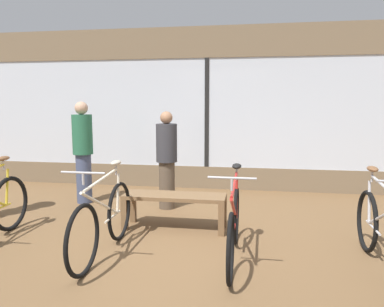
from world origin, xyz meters
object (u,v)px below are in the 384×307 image
(bicycle_far_right, at_px, (381,233))
(display_bench, at_px, (175,201))
(customer_near_rack, at_px, (83,150))
(bicycle_right, at_px, (234,225))
(bicycle_left, at_px, (104,220))
(customer_by_window, at_px, (167,158))

(bicycle_far_right, xyz_separation_m, display_bench, (-2.38, 0.91, -0.00))
(customer_near_rack, bearing_deg, bicycle_right, -36.51)
(bicycle_left, relative_size, bicycle_right, 1.00)
(display_bench, distance_m, customer_by_window, 1.12)
(display_bench, relative_size, customer_by_window, 0.88)
(bicycle_far_right, bearing_deg, bicycle_right, -179.60)
(bicycle_left, relative_size, bicycle_far_right, 1.00)
(bicycle_right, bearing_deg, bicycle_left, -176.01)
(bicycle_left, xyz_separation_m, display_bench, (0.60, 1.02, -0.01))
(bicycle_far_right, xyz_separation_m, customer_by_window, (-2.72, 1.88, 0.44))
(bicycle_right, relative_size, customer_near_rack, 1.01)
(customer_by_window, bearing_deg, bicycle_right, -57.60)
(bicycle_far_right, bearing_deg, bicycle_left, -177.83)
(display_bench, bearing_deg, bicycle_far_right, -20.92)
(bicycle_left, bearing_deg, customer_near_rack, 120.58)
(bicycle_right, distance_m, customer_near_rack, 3.40)
(display_bench, relative_size, customer_near_rack, 0.80)
(bicycle_left, distance_m, bicycle_far_right, 2.98)
(customer_near_rack, bearing_deg, customer_by_window, -4.13)
(bicycle_far_right, bearing_deg, customer_near_rack, 154.73)
(bicycle_right, bearing_deg, customer_near_rack, 143.49)
(bicycle_far_right, relative_size, customer_by_window, 1.10)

